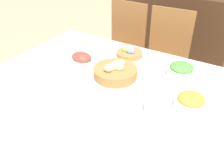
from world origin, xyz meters
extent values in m
plane|color=tan|center=(0.00, 0.00, 0.00)|extent=(12.00, 12.00, 0.00)
cube|color=white|center=(0.00, 0.00, 0.37)|extent=(1.79, 1.10, 0.74)
cylinder|color=brown|center=(-0.18, 0.59, 0.21)|extent=(0.03, 0.03, 0.43)
cylinder|color=brown|center=(0.21, 0.61, 0.21)|extent=(0.03, 0.03, 0.43)
cylinder|color=brown|center=(-0.19, 0.98, 0.21)|extent=(0.03, 0.03, 0.43)
cylinder|color=brown|center=(0.19, 1.00, 0.21)|extent=(0.03, 0.03, 0.43)
cube|color=brown|center=(0.01, 0.79, 0.44)|extent=(0.44, 0.44, 0.02)
cube|color=brown|center=(0.00, 0.99, 0.72)|extent=(0.42, 0.04, 0.53)
cylinder|color=brown|center=(-0.68, 0.61, 0.21)|extent=(0.03, 0.03, 0.43)
cylinder|color=brown|center=(-0.29, 0.59, 0.21)|extent=(0.03, 0.03, 0.43)
cylinder|color=brown|center=(-0.66, 1.00, 0.21)|extent=(0.03, 0.03, 0.43)
cylinder|color=brown|center=(-0.28, 0.98, 0.21)|extent=(0.03, 0.03, 0.43)
cube|color=brown|center=(-0.48, 0.79, 0.44)|extent=(0.44, 0.44, 0.02)
cube|color=brown|center=(-0.47, 0.99, 0.72)|extent=(0.42, 0.04, 0.53)
cube|color=#3D2616|center=(-0.20, 1.77, 0.48)|extent=(1.42, 0.44, 0.96)
cylinder|color=olive|center=(-0.06, 0.02, 0.77)|extent=(0.30, 0.30, 0.07)
ellipsoid|color=#E0C184|center=(-0.08, -0.02, 0.82)|extent=(0.09, 0.09, 0.06)
ellipsoid|color=#E0C184|center=(-0.03, 0.02, 0.82)|extent=(0.08, 0.08, 0.05)
ellipsoid|color=#E0C184|center=(-0.05, 0.02, 0.82)|extent=(0.08, 0.06, 0.06)
ellipsoid|color=#E0C184|center=(-0.08, -0.04, 0.83)|extent=(0.07, 0.07, 0.05)
ellipsoid|color=#E0C184|center=(-0.07, 0.03, 0.82)|extent=(0.09, 0.09, 0.06)
ellipsoid|color=#E0C184|center=(-0.06, 0.08, 0.82)|extent=(0.11, 0.11, 0.04)
cylinder|color=olive|center=(-0.12, 0.36, 0.76)|extent=(0.21, 0.21, 0.03)
ellipsoid|color=#F4D151|center=(-0.16, 0.35, 0.79)|extent=(0.04, 0.04, 0.05)
ellipsoid|color=#7FCC7A|center=(-0.13, 0.34, 0.79)|extent=(0.04, 0.04, 0.05)
ellipsoid|color=#60B2E0|center=(-0.11, 0.37, 0.79)|extent=(0.04, 0.04, 0.05)
ellipsoid|color=pink|center=(-0.12, 0.34, 0.79)|extent=(0.04, 0.04, 0.05)
ellipsoid|color=#B27AD1|center=(-0.09, 0.34, 0.79)|extent=(0.04, 0.04, 0.05)
ellipsoid|color=#60B2E0|center=(-0.11, 0.33, 0.79)|extent=(0.04, 0.04, 0.05)
ellipsoid|color=#B27AD1|center=(-0.13, 0.36, 0.79)|extent=(0.04, 0.04, 0.05)
ellipsoid|color=pink|center=(-0.12, 0.35, 0.79)|extent=(0.04, 0.04, 0.05)
ellipsoid|color=silver|center=(-0.40, 0.09, 0.74)|extent=(0.25, 0.18, 0.01)
ellipsoid|color=#94382D|center=(-0.40, 0.09, 0.77)|extent=(0.17, 0.12, 0.07)
cylinder|color=silver|center=(0.33, 0.25, 0.77)|extent=(0.19, 0.19, 0.07)
ellipsoid|color=#478438|center=(0.33, 0.25, 0.82)|extent=(0.16, 0.16, 0.06)
cylinder|color=silver|center=(0.48, -0.06, 0.77)|extent=(0.18, 0.18, 0.06)
ellipsoid|color=orange|center=(0.48, -0.06, 0.81)|extent=(0.15, 0.15, 0.05)
cylinder|color=silver|center=(0.08, -0.39, 0.74)|extent=(0.25, 0.25, 0.01)
cube|color=silver|center=(-0.07, -0.39, 0.74)|extent=(0.01, 0.19, 0.00)
cube|color=silver|center=(0.23, -0.39, 0.74)|extent=(0.01, 0.19, 0.00)
cube|color=silver|center=(0.26, -0.39, 0.74)|extent=(0.01, 0.19, 0.00)
cylinder|color=silver|center=(0.31, -0.21, 0.79)|extent=(0.08, 0.08, 0.10)
cube|color=silver|center=(-0.19, -0.25, 0.75)|extent=(0.11, 0.07, 0.03)
camera|label=1|loc=(0.65, -1.19, 1.62)|focal=38.00mm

